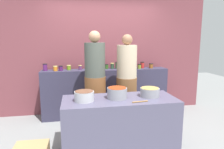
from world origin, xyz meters
The scene contains 23 objects.
ground centered at (0.00, 0.00, 0.00)m, with size 12.00×12.00×0.00m, color gray.
storefront_wall centered at (0.00, 1.45, 1.50)m, with size 4.80×0.12×3.00m, color brown.
display_shelf centered at (0.00, 1.10, 0.52)m, with size 2.70×0.36×1.04m, color #322F47.
prep_table centered at (0.00, -0.30, 0.40)m, with size 1.70×0.70×0.80m, color #534F69.
preserve_jar_0 centered at (-1.25, 1.13, 1.11)m, with size 0.09×0.09×0.14m.
preserve_jar_1 centered at (-1.04, 1.06, 1.09)m, with size 0.09×0.09×0.10m.
preserve_jar_2 centered at (-0.94, 1.07, 1.09)m, with size 0.08×0.08×0.10m.
preserve_jar_3 centered at (-0.78, 1.14, 1.09)m, with size 0.09×0.09×0.10m.
preserve_jar_4 centered at (-0.54, 1.13, 1.08)m, with size 0.07×0.07×0.10m.
preserve_jar_5 centered at (0.03, 1.15, 1.09)m, with size 0.07×0.07×0.11m.
preserve_jar_6 centered at (0.16, 1.16, 1.10)m, with size 0.08×0.08×0.13m.
preserve_jar_7 centered at (0.26, 1.13, 1.11)m, with size 0.09×0.09×0.15m.
preserve_jar_8 centered at (0.38, 1.16, 1.11)m, with size 0.07×0.07×0.14m.
preserve_jar_9 centered at (0.58, 1.05, 1.11)m, with size 0.09×0.09×0.14m.
preserve_jar_10 centered at (0.74, 1.06, 1.09)m, with size 0.08×0.08×0.10m.
preserve_jar_11 centered at (0.84, 1.15, 1.11)m, with size 0.09×0.09×0.14m.
preserve_jar_12 centered at (1.02, 1.09, 1.09)m, with size 0.09×0.09×0.11m.
cooking_pot_left centered at (-0.53, -0.33, 0.87)m, with size 0.28×0.28×0.15m.
cooking_pot_center centered at (-0.04, -0.28, 0.88)m, with size 0.30×0.30×0.17m.
cooking_pot_right centered at (0.48, -0.28, 0.86)m, with size 0.30×0.30×0.14m.
wooden_spoon centered at (0.24, -0.53, 0.81)m, with size 0.02×0.02×0.24m, color #9E703D.
cook_with_tongs centered at (-0.29, 0.47, 0.83)m, with size 0.39×0.39×1.82m.
cook_in_cap centered at (0.29, 0.43, 0.80)m, with size 0.38×0.38×1.76m.
Camera 1 is at (-0.64, -3.13, 1.67)m, focal length 32.24 mm.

